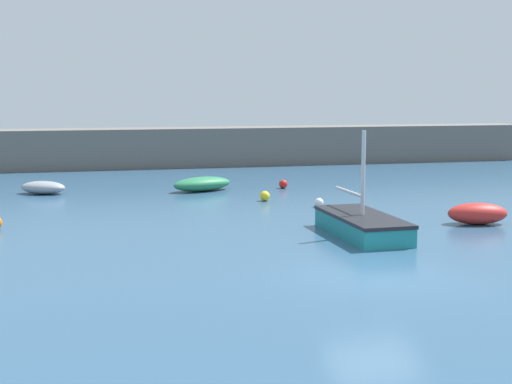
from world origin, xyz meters
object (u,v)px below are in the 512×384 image
fishing_dinghy_green (43,188)px  sailboat_short_mast (362,225)px  mooring_buoy_red (283,184)px  mooring_buoy_yellow (265,196)px  rowboat_white_midwater (202,184)px  dinghy_near_pier (477,214)px  mooring_buoy_white (319,202)px

fishing_dinghy_green → sailboat_short_mast: bearing=156.2°
sailboat_short_mast → mooring_buoy_red: bearing=175.8°
fishing_dinghy_green → mooring_buoy_red: (11.87, -0.75, -0.09)m
mooring_buoy_yellow → rowboat_white_midwater: bearing=120.3°
fishing_dinghy_green → mooring_buoy_red: bearing=-158.2°
dinghy_near_pier → rowboat_white_midwater: bearing=-41.3°
dinghy_near_pier → mooring_buoy_white: size_ratio=6.29×
fishing_dinghy_green → rowboat_white_midwater: (7.66, -0.79, 0.04)m
rowboat_white_midwater → mooring_buoy_white: (4.12, -6.00, -0.17)m
rowboat_white_midwater → mooring_buoy_white: bearing=-75.7°
dinghy_near_pier → rowboat_white_midwater: 14.14m
sailboat_short_mast → mooring_buoy_red: sailboat_short_mast is taller
mooring_buoy_white → fishing_dinghy_green: bearing=150.0°
rowboat_white_midwater → fishing_dinghy_green: bearing=153.9°
sailboat_short_mast → mooring_buoy_white: bearing=173.8°
rowboat_white_midwater → mooring_buoy_red: (4.20, 0.04, -0.14)m
sailboat_short_mast → dinghy_near_pier: bearing=100.2°
mooring_buoy_red → mooring_buoy_white: bearing=-90.8°
mooring_buoy_red → dinghy_near_pier: bearing=-68.6°
dinghy_near_pier → mooring_buoy_yellow: 9.73m
fishing_dinghy_green → mooring_buoy_white: 13.61m
dinghy_near_pier → sailboat_short_mast: bearing=22.7°
fishing_dinghy_green → rowboat_white_midwater: bearing=-160.5°
sailboat_short_mast → mooring_buoy_yellow: 8.49m
mooring_buoy_yellow → dinghy_near_pier: bearing=-49.1°
fishing_dinghy_green → mooring_buoy_yellow: bearing=-179.7°
mooring_buoy_white → mooring_buoy_red: bearing=89.2°
sailboat_short_mast → mooring_buoy_red: (0.61, 12.29, -0.17)m
mooring_buoy_red → mooring_buoy_yellow: mooring_buoy_yellow is taller
dinghy_near_pier → mooring_buoy_red: bearing=-57.5°
fishing_dinghy_green → mooring_buoy_yellow: 10.95m
mooring_buoy_yellow → mooring_buoy_white: (1.87, -2.14, -0.04)m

